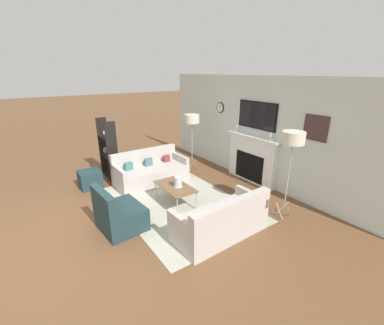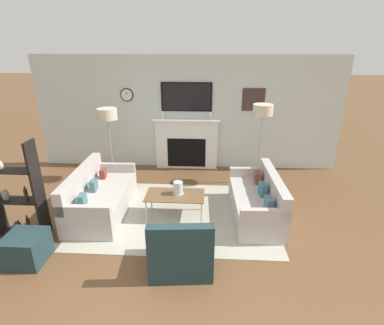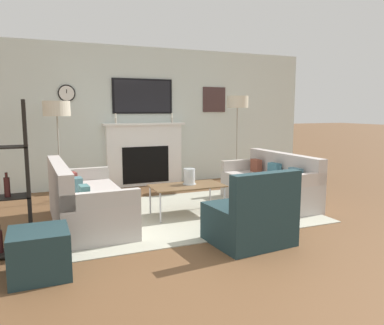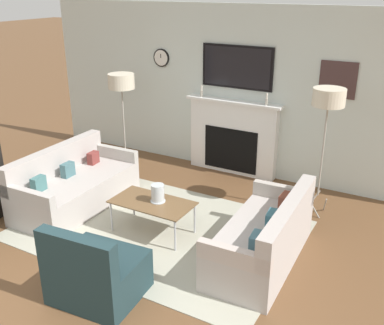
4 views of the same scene
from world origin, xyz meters
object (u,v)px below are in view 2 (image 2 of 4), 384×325
at_px(armchair, 181,251).
at_px(coffee_table, 175,196).
at_px(floor_lamp_left, 107,115).
at_px(couch_right, 258,202).
at_px(floor_lamp_right, 263,111).
at_px(ottoman, 26,248).
at_px(shelf_unit, 15,194).
at_px(hurricane_candle, 178,188).
at_px(couch_left, 100,198).

relative_size(armchair, coffee_table, 0.87).
bearing_deg(floor_lamp_left, couch_right, -25.58).
bearing_deg(couch_right, floor_lamp_right, 81.66).
distance_m(floor_lamp_left, ottoman, 3.16).
bearing_deg(shelf_unit, couch_right, 10.91).
bearing_deg(armchair, floor_lamp_right, 63.34).
bearing_deg(coffee_table, floor_lamp_left, 136.09).
xyz_separation_m(hurricane_candle, floor_lamp_right, (1.62, 1.50, 1.08)).
height_order(couch_left, coffee_table, couch_left).
height_order(coffee_table, floor_lamp_left, floor_lamp_left).
xyz_separation_m(couch_left, couch_right, (2.86, 0.00, 0.00)).
relative_size(floor_lamp_left, floor_lamp_right, 0.93).
height_order(couch_right, hurricane_candle, couch_right).
bearing_deg(hurricane_candle, ottoman, -145.98).
distance_m(hurricane_candle, floor_lamp_left, 2.44).
distance_m(hurricane_candle, shelf_unit, 2.59).
bearing_deg(floor_lamp_left, floor_lamp_right, 0.00).
distance_m(armchair, shelf_unit, 2.77).
bearing_deg(ottoman, couch_right, 22.15).
relative_size(armchair, shelf_unit, 0.56).
bearing_deg(floor_lamp_right, hurricane_candle, -137.26).
distance_m(armchair, floor_lamp_left, 3.63).
height_order(floor_lamp_left, floor_lamp_right, floor_lamp_right).
bearing_deg(couch_left, ottoman, -112.39).
xyz_separation_m(couch_right, coffee_table, (-1.46, -0.08, 0.11)).
bearing_deg(floor_lamp_left, shelf_unit, -110.21).
bearing_deg(armchair, coffee_table, 99.63).
relative_size(floor_lamp_left, ottoman, 3.18).
bearing_deg(shelf_unit, ottoman, -55.02).
xyz_separation_m(shelf_unit, ottoman, (0.45, -0.65, -0.50)).
xyz_separation_m(floor_lamp_left, shelf_unit, (-0.82, -2.22, -0.77)).
relative_size(shelf_unit, ottoman, 3.10).
distance_m(armchair, floor_lamp_right, 3.50).
xyz_separation_m(armchair, hurricane_candle, (-0.17, 1.39, 0.25)).
relative_size(coffee_table, floor_lamp_left, 0.63).
height_order(coffee_table, hurricane_candle, hurricane_candle).
bearing_deg(armchair, hurricane_candle, 97.13).
bearing_deg(ottoman, hurricane_candle, 34.02).
relative_size(couch_right, hurricane_candle, 7.61).
bearing_deg(shelf_unit, floor_lamp_right, 28.41).
bearing_deg(ottoman, coffee_table, 33.80).
relative_size(couch_right, ottoman, 3.37).
bearing_deg(shelf_unit, coffee_table, 15.48).
xyz_separation_m(coffee_table, floor_lamp_left, (-1.61, 1.55, 1.09)).
xyz_separation_m(hurricane_candle, floor_lamp_left, (-1.66, 1.50, 0.96)).
bearing_deg(hurricane_candle, couch_left, 178.90).
height_order(floor_lamp_left, ottoman, floor_lamp_left).
distance_m(shelf_unit, ottoman, 0.94).
height_order(floor_lamp_right, ottoman, floor_lamp_right).
xyz_separation_m(couch_left, ottoman, (-0.57, -1.40, -0.07)).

